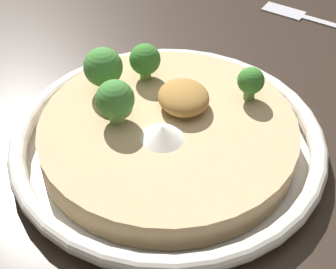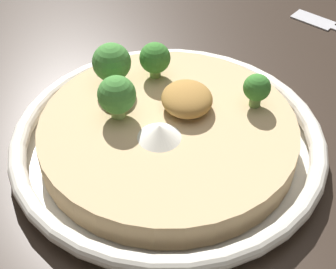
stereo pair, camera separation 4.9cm
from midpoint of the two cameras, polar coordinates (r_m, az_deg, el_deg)
name	(u,v)px [view 1 (the left image)]	position (r m, az deg, el deg)	size (l,w,h in m)	color
ground_plane	(168,151)	(0.50, -2.78, -1.95)	(6.00, 6.00, 0.00)	#2D231C
risotto_bowl	(168,138)	(0.49, -2.84, -0.57)	(0.30, 0.30, 0.04)	silver
cheese_sprinkle	(162,132)	(0.46, -3.69, 0.14)	(0.04, 0.04, 0.01)	white
crispy_onion_garnish	(184,97)	(0.49, -1.12, 4.03)	(0.05, 0.05, 0.02)	#A37538
broccoli_right	(145,60)	(0.53, -5.26, 8.12)	(0.03, 0.03, 0.04)	#759E4C
broccoli_back_right	(103,67)	(0.51, -9.95, 7.23)	(0.04, 0.04, 0.05)	#668E47
broccoli_back	(115,100)	(0.47, -8.85, 3.68)	(0.04, 0.04, 0.04)	#84A856
broccoli_front_right	(251,82)	(0.50, 6.40, 5.74)	(0.03, 0.03, 0.03)	#668E47
fork_utensil	(315,19)	(0.72, 14.07, 12.22)	(0.15, 0.14, 0.00)	#B7B7BC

